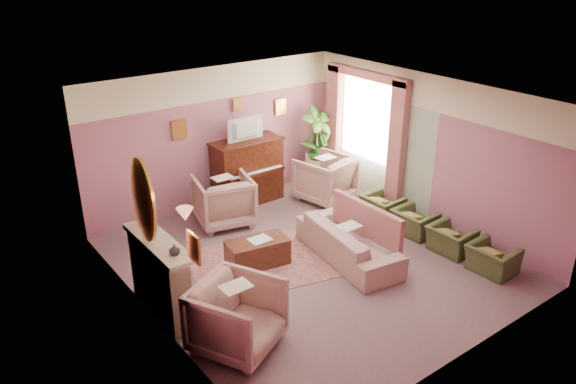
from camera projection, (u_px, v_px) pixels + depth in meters
floor at (311, 262)px, 9.42m from camera, size 5.50×6.00×0.01m
ceiling at (314, 98)px, 8.30m from camera, size 5.50×6.00×0.01m
wall_back at (216, 138)px, 11.06m from camera, size 5.50×0.02×2.80m
wall_front at (471, 264)px, 6.66m from camera, size 5.50×0.02×2.80m
wall_left at (149, 234)px, 7.35m from camera, size 0.02×6.00×2.80m
wall_right at (427, 150)px, 10.37m from camera, size 0.02×6.00×2.80m
picture_rail_band at (214, 84)px, 10.62m from camera, size 5.50×0.01×0.65m
stripe_panel at (376, 148)px, 11.45m from camera, size 0.01×3.00×2.15m
fireplace_surround at (160, 279)px, 7.93m from camera, size 0.30×1.40×1.10m
fireplace_inset at (167, 285)px, 8.04m from camera, size 0.18×0.72×0.68m
fire_ember at (171, 295)px, 8.14m from camera, size 0.06×0.54×0.10m
mantel_shelf at (158, 243)px, 7.72m from camera, size 0.40×1.55×0.07m
hearth at (176, 305)px, 8.25m from camera, size 0.55×1.50×0.02m
mirror_frame at (143, 200)px, 7.37m from camera, size 0.04×0.72×1.20m
mirror_glass at (145, 200)px, 7.38m from camera, size 0.01×0.60×1.06m
sconce_shade at (185, 214)px, 6.57m from camera, size 0.20×0.20×0.16m
piano at (247, 172)px, 11.40m from camera, size 1.40×0.60×1.30m
piano_keyshelf at (257, 174)px, 11.12m from camera, size 1.30×0.12×0.06m
piano_keys at (257, 172)px, 11.10m from camera, size 1.20×0.08×0.02m
piano_top at (246, 141)px, 11.14m from camera, size 1.45×0.65×0.04m
television at (247, 128)px, 10.98m from camera, size 0.80×0.12×0.48m
print_back_left at (179, 130)px, 10.46m from camera, size 0.30×0.03×0.38m
print_back_right at (281, 107)px, 11.73m from camera, size 0.26×0.03×0.34m
print_back_mid at (238, 104)px, 11.07m from camera, size 0.22×0.03×0.26m
print_left_wall at (194, 248)px, 6.37m from camera, size 0.03×0.28×0.36m
window_blind at (367, 116)px, 11.36m from camera, size 0.03×1.40×1.80m
curtain_left at (397, 148)px, 10.80m from camera, size 0.16×0.34×2.60m
curtain_right at (334, 125)px, 12.15m from camera, size 0.16×0.34×2.60m
pelmet at (367, 74)px, 10.97m from camera, size 0.16×2.20×0.16m
mantel_plant at (141, 217)px, 8.06m from camera, size 0.16×0.16×0.28m
mantel_vase at (174, 250)px, 7.31m from camera, size 0.16×0.16×0.16m
area_rug at (266, 262)px, 9.40m from camera, size 2.85×2.32×0.01m
coffee_table at (257, 252)px, 9.26m from camera, size 1.07×0.67×0.45m
table_paper at (260, 239)px, 9.19m from camera, size 0.35×0.28×0.01m
sofa at (349, 236)px, 9.36m from camera, size 0.71×2.12×0.86m
sofa_throw at (367, 220)px, 9.52m from camera, size 0.11×1.61×0.59m
floral_armchair_left at (223, 198)px, 10.54m from camera, size 1.01×1.01×1.05m
floral_armchair_right at (325, 176)px, 11.53m from camera, size 1.01×1.01×1.05m
floral_armchair_front at (237, 314)px, 7.22m from camera, size 1.01×1.01×1.05m
olive_chair_a at (493, 255)px, 9.00m from camera, size 0.51×0.73×0.63m
olive_chair_b at (451, 236)px, 9.61m from camera, size 0.51×0.73×0.63m
olive_chair_c at (415, 219)px, 10.21m from camera, size 0.51×0.73×0.63m
olive_chair_d at (382, 203)px, 10.81m from camera, size 0.51×0.73×0.63m
side_table at (317, 168)px, 12.42m from camera, size 0.52×0.52×0.70m
side_plant_big at (317, 146)px, 12.21m from camera, size 0.30×0.30×0.34m
side_plant_small at (324, 148)px, 12.21m from camera, size 0.16×0.16×0.28m
palm_pot at (316, 177)px, 12.41m from camera, size 0.34×0.34×0.34m
palm_plant at (317, 139)px, 12.05m from camera, size 0.76×0.76×1.44m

